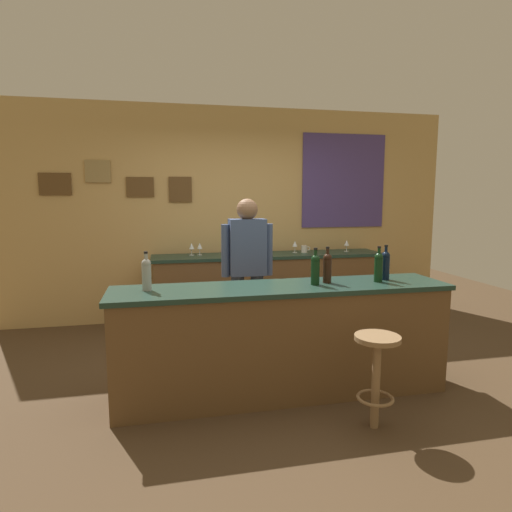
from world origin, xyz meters
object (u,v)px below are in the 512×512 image
wine_glass_a (192,247)px  wine_glass_b (200,246)px  bar_stool (376,366)px  wine_glass_c (257,246)px  wine_bottle_e (386,264)px  wine_bottle_b (315,268)px  wine_bottle_a (147,273)px  wine_glass_e (347,243)px  wine_glass_d (295,244)px  bartender (247,267)px  wine_bottle_d (379,266)px  wine_bottle_c (327,267)px  coffee_mug (304,249)px

wine_glass_a → wine_glass_b: (0.10, 0.01, 0.00)m
bar_stool → wine_glass_c: size_ratio=4.39×
wine_glass_b → bar_stool: bearing=-70.8°
bar_stool → wine_bottle_e: wine_bottle_e is taller
wine_bottle_b → wine_bottle_a: bearing=177.2°
wine_bottle_b → wine_glass_e: (1.21, 2.09, -0.05)m
wine_glass_a → wine_glass_d: bearing=-1.1°
bartender → wine_glass_e: bartender is taller
bartender → bar_stool: 1.73m
bar_stool → wine_bottle_b: size_ratio=2.22×
wine_bottle_a → wine_glass_d: 2.77m
wine_bottle_d → wine_glass_c: bearing=107.0°
wine_bottle_a → wine_bottle_b: 1.35m
wine_bottle_d → wine_bottle_b: bearing=179.8°
wine_bottle_c → bar_stool: bearing=-82.0°
bar_stool → wine_glass_e: bearing=70.3°
bar_stool → wine_glass_e: (0.98, 2.75, 0.55)m
bar_stool → wine_glass_c: wine_glass_c is taller
wine_glass_d → wine_bottle_a: bearing=-131.7°
wine_glass_c → coffee_mug: size_ratio=1.24×
wine_bottle_b → wine_glass_c: (-0.05, 2.01, -0.05)m
bartender → wine_bottle_a: bartender is taller
wine_bottle_d → coffee_mug: size_ratio=2.45×
wine_bottle_e → wine_glass_c: wine_bottle_e is taller
wine_bottle_e → wine_glass_e: size_ratio=1.97×
bar_stool → wine_glass_c: 2.73m
bar_stool → coffee_mug: 2.83m
wine_bottle_b → coffee_mug: size_ratio=2.45×
wine_bottle_c → coffee_mug: (0.49, 2.05, -0.11)m
wine_bottle_e → bartender: bearing=143.0°
wine_bottle_a → wine_glass_c: size_ratio=1.97×
wine_bottle_b → bar_stool: bearing=-71.0°
wine_glass_d → coffee_mug: (0.12, -0.03, -0.06)m
wine_glass_d → bar_stool: bearing=-95.5°
bartender → wine_glass_d: (0.89, 1.25, 0.07)m
wine_glass_b → wine_glass_c: size_ratio=1.00×
bar_stool → wine_bottle_a: size_ratio=2.22×
coffee_mug → wine_glass_b: bearing=177.5°
wine_bottle_e → wine_glass_a: size_ratio=1.97×
wine_glass_a → wine_glass_c: (0.81, -0.15, 0.00)m
wine_glass_a → wine_glass_c: bearing=-10.7°
wine_glass_d → bartender: bearing=-125.4°
wine_bottle_a → wine_bottle_d: size_ratio=1.00×
wine_glass_d → wine_bottle_e: bearing=-85.1°
bar_stool → wine_bottle_e: (0.45, 0.73, 0.60)m
bar_stool → wine_glass_d: wine_glass_d is taller
bartender → wine_bottle_b: 0.97m
wine_glass_c → coffee_mug: wine_glass_c is taller
wine_glass_e → wine_bottle_a: bearing=-141.7°
bartender → wine_bottle_d: (0.96, -0.88, 0.12)m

